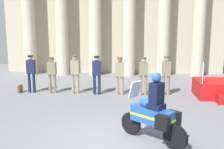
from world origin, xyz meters
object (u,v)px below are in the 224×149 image
officer_in_row_4 (120,73)px  officer_in_row_5 (143,73)px  officer_in_row_6 (166,72)px  officer_in_row_0 (31,71)px  briefcase_on_ground (20,89)px  officer_in_row_2 (75,71)px  motorcycle_with_rider (154,114)px  officer_in_row_1 (52,72)px  officer_in_row_3 (97,72)px

officer_in_row_4 → officer_in_row_5: 1.05m
officer_in_row_5 → officer_in_row_6: 1.02m
officer_in_row_0 → briefcase_on_ground: officer_in_row_0 is taller
officer_in_row_2 → briefcase_on_ground: (-2.59, -0.01, -0.85)m
motorcycle_with_rider → briefcase_on_ground: size_ratio=5.28×
officer_in_row_0 → officer_in_row_2: 2.05m
officer_in_row_1 → officer_in_row_4: 3.09m
officer_in_row_5 → briefcase_on_ground: size_ratio=4.71×
officer_in_row_0 → officer_in_row_6: bearing=-179.4°
officer_in_row_1 → officer_in_row_3: size_ratio=0.95×
officer_in_row_1 → officer_in_row_6: (5.15, 0.03, 0.05)m
officer_in_row_3 → motorcycle_with_rider: 5.39m
officer_in_row_4 → officer_in_row_3: bearing=1.5°
officer_in_row_1 → officer_in_row_5: bearing=179.2°
officer_in_row_2 → officer_in_row_5: size_ratio=1.03×
officer_in_row_3 → officer_in_row_0: bearing=-1.6°
officer_in_row_0 → officer_in_row_4: (4.07, -0.10, -0.03)m
officer_in_row_5 → briefcase_on_ground: bearing=-0.3°
officer_in_row_6 → briefcase_on_ground: bearing=0.9°
officer_in_row_4 → officer_in_row_6: bearing=-176.7°
officer_in_row_4 → officer_in_row_2: bearing=-1.4°
briefcase_on_ground → officer_in_row_3: bearing=-1.3°
officer_in_row_2 → motorcycle_with_rider: motorcycle_with_rider is taller
motorcycle_with_rider → officer_in_row_6: bearing=-60.8°
officer_in_row_4 → officer_in_row_5: officer_in_row_5 is taller
motorcycle_with_rider → officer_in_row_0: bearing=-4.5°
officer_in_row_3 → officer_in_row_5: (2.07, -0.01, -0.02)m
officer_in_row_1 → officer_in_row_6: officer_in_row_6 is taller
officer_in_row_6 → motorcycle_with_rider: 5.14m
officer_in_row_3 → officer_in_row_4: bearing=-178.5°
officer_in_row_2 → officer_in_row_5: 3.07m
officer_in_row_5 → officer_in_row_2: bearing=-1.2°
officer_in_row_6 → officer_in_row_2: bearing=1.0°
officer_in_row_3 → motorcycle_with_rider: (2.16, -4.93, -0.23)m
officer_in_row_2 → officer_in_row_4: 2.02m
officer_in_row_0 → motorcycle_with_rider: motorcycle_with_rider is taller
officer_in_row_0 → officer_in_row_1: bearing=179.1°
officer_in_row_3 → briefcase_on_ground: (-3.59, 0.08, -0.84)m
officer_in_row_1 → officer_in_row_0: bearing=-0.9°
officer_in_row_2 → officer_in_row_3: officer_in_row_2 is taller
officer_in_row_0 → motorcycle_with_rider: size_ratio=0.91×
officer_in_row_4 → briefcase_on_ground: 4.69m
officer_in_row_2 → officer_in_row_3: size_ratio=1.01×
officer_in_row_3 → officer_in_row_4: (1.02, 0.02, -0.03)m
briefcase_on_ground → officer_in_row_1: bearing=0.4°
officer_in_row_0 → officer_in_row_1: size_ratio=1.05×
officer_in_row_5 → motorcycle_with_rider: bearing=91.5°
officer_in_row_4 → briefcase_on_ground: bearing=-0.2°
officer_in_row_4 → officer_in_row_6: 2.06m
officer_in_row_5 → officer_in_row_0: bearing=-0.8°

